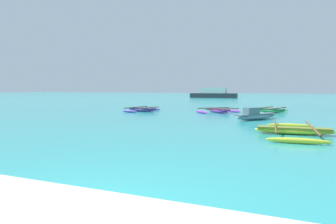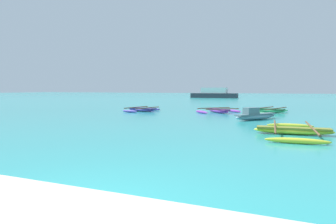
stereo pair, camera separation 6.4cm
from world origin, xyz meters
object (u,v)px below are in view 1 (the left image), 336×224
object	(u,v)px
moored_boat_0	(142,109)
distant_ferry	(213,94)
moored_boat_2	(293,130)
moored_boat_4	(269,110)
moored_boat_1	(255,115)
moored_boat_3	(218,111)

from	to	relation	value
moored_boat_0	distant_ferry	distance (m)	37.40
moored_boat_2	moored_boat_4	bearing A→B (deg)	95.05
moored_boat_0	moored_boat_1	world-z (taller)	moored_boat_1
moored_boat_1	moored_boat_3	xyz separation A→B (m)	(-3.19, 4.17, -0.09)
moored_boat_0	moored_boat_3	world-z (taller)	moored_boat_3
moored_boat_2	moored_boat_4	size ratio (longest dim) A/B	1.09
moored_boat_0	moored_boat_2	xyz separation A→B (m)	(11.32, -8.60, -0.00)
distant_ferry	moored_boat_0	bearing A→B (deg)	-84.98
moored_boat_4	distant_ferry	xyz separation A→B (m)	(-12.93, 34.72, 0.65)
moored_boat_0	distant_ferry	world-z (taller)	distant_ferry
distant_ferry	moored_boat_1	bearing A→B (deg)	-72.83
moored_boat_2	moored_boat_4	distance (m)	11.25
moored_boat_1	moored_boat_2	xyz separation A→B (m)	(2.09, -5.39, -0.10)
moored_boat_0	distant_ferry	size ratio (longest dim) A/B	0.37
moored_boat_3	distant_ferry	distance (m)	37.47
moored_boat_3	distant_ferry	bearing A→B (deg)	150.92
moored_boat_1	moored_boat_4	distance (m)	5.75
moored_boat_4	moored_boat_1	bearing A→B (deg)	-74.90
moored_boat_1	distant_ferry	size ratio (longest dim) A/B	0.33
moored_boat_0	moored_boat_2	distance (m)	14.21
moored_boat_0	moored_boat_3	size ratio (longest dim) A/B	0.97
moored_boat_3	moored_boat_0	bearing A→B (deg)	-124.36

